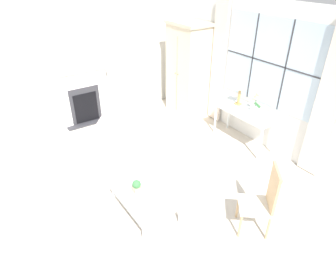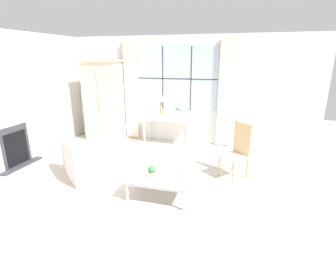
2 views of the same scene
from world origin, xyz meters
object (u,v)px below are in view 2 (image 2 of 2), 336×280
at_px(console_table, 169,118).
at_px(table_lamp, 161,99).
at_px(armchair_upholstered, 88,164).
at_px(coffee_table, 161,178).
at_px(armoire, 104,101).
at_px(potted_orchid, 176,109).
at_px(potted_plant_small, 152,171).
at_px(fireplace, 10,131).
at_px(pillar_candle, 184,174).
at_px(side_chair_wooden, 238,148).

xyz_separation_m(console_table, table_lamp, (-0.23, 0.01, 0.51)).
bearing_deg(armchair_upholstered, coffee_table, -12.59).
height_order(armoire, table_lamp, armoire).
distance_m(potted_orchid, armchair_upholstered, 2.80).
relative_size(potted_orchid, potted_plant_small, 2.15).
bearing_deg(console_table, potted_plant_small, -79.49).
bearing_deg(console_table, potted_orchid, 13.81).
height_order(coffee_table, potted_plant_small, potted_plant_small).
bearing_deg(armchair_upholstered, fireplace, 179.41).
relative_size(armoire, potted_plant_small, 11.31).
bearing_deg(pillar_candle, armchair_upholstered, 171.36).
height_order(table_lamp, armchair_upholstered, table_lamp).
bearing_deg(coffee_table, table_lamp, 107.60).
bearing_deg(console_table, side_chair_wooden, -40.31).
xyz_separation_m(side_chair_wooden, pillar_candle, (-0.81, -1.15, -0.15)).
xyz_separation_m(potted_orchid, coffee_table, (0.47, -2.82, -0.62)).
bearing_deg(fireplace, console_table, 40.72).
relative_size(fireplace, side_chair_wooden, 2.17).
height_order(potted_orchid, pillar_candle, potted_orchid).
distance_m(potted_plant_small, pillar_candle, 0.53).
height_order(potted_orchid, coffee_table, potted_orchid).
bearing_deg(console_table, fireplace, -139.28).
bearing_deg(side_chair_wooden, armoire, 157.92).
distance_m(potted_orchid, pillar_candle, 2.94).
relative_size(table_lamp, side_chair_wooden, 0.52).
bearing_deg(pillar_candle, potted_orchid, 107.23).
bearing_deg(armchair_upholstered, console_table, 68.45).
height_order(potted_orchid, armchair_upholstered, potted_orchid).
relative_size(fireplace, armchair_upholstered, 1.89).
xyz_separation_m(fireplace, armoire, (0.92, 2.33, 0.33)).
height_order(coffee_table, pillar_candle, pillar_candle).
relative_size(potted_orchid, armchair_upholstered, 0.34).
bearing_deg(potted_orchid, fireplace, -140.59).
distance_m(fireplace, potted_orchid, 3.85).
xyz_separation_m(armoire, armchair_upholstered, (0.91, -2.35, -0.84)).
height_order(armoire, armchair_upholstered, armoire).
bearing_deg(table_lamp, armoire, -177.36).
bearing_deg(table_lamp, pillar_candle, -65.01).
xyz_separation_m(potted_plant_small, pillar_candle, (0.52, 0.12, -0.04)).
xyz_separation_m(coffee_table, pillar_candle, (0.39, 0.06, 0.09)).
height_order(table_lamp, potted_plant_small, table_lamp).
bearing_deg(side_chair_wooden, armchair_upholstered, -163.23).
bearing_deg(potted_orchid, console_table, -166.19).
bearing_deg(fireplace, potted_plant_small, -7.55).
bearing_deg(table_lamp, potted_plant_small, -75.18).
bearing_deg(potted_orchid, armoire, -176.93).
height_order(console_table, side_chair_wooden, side_chair_wooden).
bearing_deg(potted_plant_small, potted_orchid, 96.69).
xyz_separation_m(side_chair_wooden, coffee_table, (-1.19, -1.21, -0.24)).
distance_m(coffee_table, potted_plant_small, 0.20).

